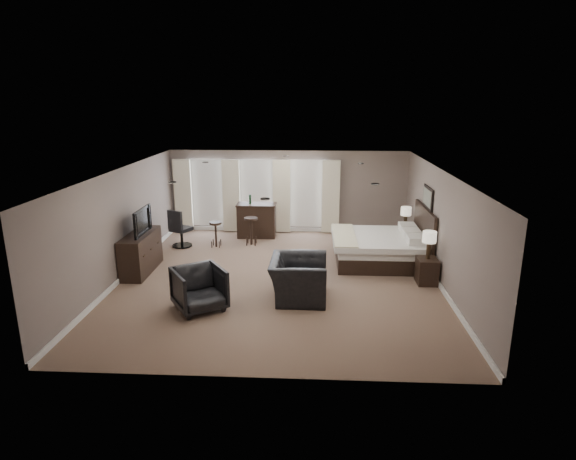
{
  "coord_description": "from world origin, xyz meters",
  "views": [
    {
      "loc": [
        0.8,
        -10.81,
        4.22
      ],
      "look_at": [
        0.2,
        0.4,
        1.1
      ],
      "focal_mm": 30.0,
      "sensor_mm": 36.0,
      "label": 1
    }
  ],
  "objects_px": {
    "nightstand_far": "(404,237)",
    "dresser": "(141,253)",
    "lamp_far": "(406,217)",
    "bar_stool_right": "(251,231)",
    "nightstand_near": "(427,271)",
    "lamp_near": "(429,245)",
    "tv": "(139,231)",
    "armchair_near": "(298,272)",
    "bed": "(381,235)",
    "bar_stool_left": "(216,234)",
    "bar_counter": "(257,220)",
    "desk_chair": "(181,228)",
    "armchair_far": "(199,287)"
  },
  "relations": [
    {
      "from": "bar_counter",
      "to": "bar_stool_left",
      "type": "distance_m",
      "value": 1.54
    },
    {
      "from": "nightstand_far",
      "to": "bar_stool_right",
      "type": "distance_m",
      "value": 4.48
    },
    {
      "from": "armchair_near",
      "to": "bar_stool_right",
      "type": "distance_m",
      "value": 4.11
    },
    {
      "from": "tv",
      "to": "armchair_far",
      "type": "bearing_deg",
      "value": -137.18
    },
    {
      "from": "lamp_near",
      "to": "lamp_far",
      "type": "height_order",
      "value": "lamp_near"
    },
    {
      "from": "lamp_far",
      "to": "desk_chair",
      "type": "height_order",
      "value": "lamp_far"
    },
    {
      "from": "lamp_near",
      "to": "tv",
      "type": "bearing_deg",
      "value": 176.61
    },
    {
      "from": "lamp_far",
      "to": "bar_stool_left",
      "type": "relative_size",
      "value": 0.83
    },
    {
      "from": "bar_stool_right",
      "to": "lamp_near",
      "type": "bearing_deg",
      "value": -32.07
    },
    {
      "from": "bar_stool_left",
      "to": "nightstand_far",
      "type": "bearing_deg",
      "value": 3.73
    },
    {
      "from": "dresser",
      "to": "armchair_near",
      "type": "relative_size",
      "value": 1.23
    },
    {
      "from": "bar_stool_right",
      "to": "nightstand_near",
      "type": "bearing_deg",
      "value": -32.07
    },
    {
      "from": "lamp_far",
      "to": "armchair_near",
      "type": "bearing_deg",
      "value": -127.13
    },
    {
      "from": "nightstand_far",
      "to": "bar_stool_left",
      "type": "relative_size",
      "value": 0.75
    },
    {
      "from": "tv",
      "to": "armchair_far",
      "type": "height_order",
      "value": "tv"
    },
    {
      "from": "bar_stool_left",
      "to": "armchair_near",
      "type": "bearing_deg",
      "value": -54.85
    },
    {
      "from": "lamp_near",
      "to": "bar_stool_left",
      "type": "height_order",
      "value": "lamp_near"
    },
    {
      "from": "lamp_far",
      "to": "bar_stool_right",
      "type": "relative_size",
      "value": 0.75
    },
    {
      "from": "dresser",
      "to": "armchair_near",
      "type": "xyz_separation_m",
      "value": [
        3.96,
        -1.43,
        0.11
      ]
    },
    {
      "from": "bed",
      "to": "nightstand_far",
      "type": "distance_m",
      "value": 1.76
    },
    {
      "from": "nightstand_far",
      "to": "bar_stool_left",
      "type": "xyz_separation_m",
      "value": [
        -5.47,
        -0.36,
        0.09
      ]
    },
    {
      "from": "armchair_far",
      "to": "desk_chair",
      "type": "xyz_separation_m",
      "value": [
        -1.51,
        4.21,
        0.07
      ]
    },
    {
      "from": "armchair_near",
      "to": "lamp_far",
      "type": "bearing_deg",
      "value": -36.17
    },
    {
      "from": "nightstand_near",
      "to": "armchair_far",
      "type": "height_order",
      "value": "armchair_far"
    },
    {
      "from": "dresser",
      "to": "tv",
      "type": "distance_m",
      "value": 0.56
    },
    {
      "from": "nightstand_far",
      "to": "armchair_near",
      "type": "bearing_deg",
      "value": -127.13
    },
    {
      "from": "lamp_far",
      "to": "desk_chair",
      "type": "xyz_separation_m",
      "value": [
        -6.47,
        -0.4,
        -0.3
      ]
    },
    {
      "from": "lamp_near",
      "to": "lamp_far",
      "type": "distance_m",
      "value": 2.9
    },
    {
      "from": "lamp_near",
      "to": "tv",
      "type": "xyz_separation_m",
      "value": [
        -6.92,
        0.41,
        0.12
      ]
    },
    {
      "from": "desk_chair",
      "to": "armchair_far",
      "type": "bearing_deg",
      "value": 136.08
    },
    {
      "from": "dresser",
      "to": "nightstand_near",
      "type": "bearing_deg",
      "value": -3.39
    },
    {
      "from": "bed",
      "to": "lamp_far",
      "type": "bearing_deg",
      "value": 58.46
    },
    {
      "from": "armchair_far",
      "to": "nightstand_far",
      "type": "bearing_deg",
      "value": 9.73
    },
    {
      "from": "nightstand_near",
      "to": "desk_chair",
      "type": "bearing_deg",
      "value": 158.84
    },
    {
      "from": "nightstand_far",
      "to": "armchair_far",
      "type": "height_order",
      "value": "armchair_far"
    },
    {
      "from": "bed",
      "to": "desk_chair",
      "type": "xyz_separation_m",
      "value": [
        -5.58,
        1.05,
        -0.18
      ]
    },
    {
      "from": "nightstand_near",
      "to": "desk_chair",
      "type": "distance_m",
      "value": 6.94
    },
    {
      "from": "lamp_far",
      "to": "desk_chair",
      "type": "distance_m",
      "value": 6.49
    },
    {
      "from": "dresser",
      "to": "tv",
      "type": "bearing_deg",
      "value": -90.0
    },
    {
      "from": "bar_stool_left",
      "to": "desk_chair",
      "type": "distance_m",
      "value": 1.02
    },
    {
      "from": "bar_counter",
      "to": "bed",
      "type": "bearing_deg",
      "value": -31.98
    },
    {
      "from": "armchair_far",
      "to": "nightstand_near",
      "type": "bearing_deg",
      "value": -14.18
    },
    {
      "from": "nightstand_far",
      "to": "dresser",
      "type": "relative_size",
      "value": 0.33
    },
    {
      "from": "nightstand_near",
      "to": "lamp_near",
      "type": "bearing_deg",
      "value": 0.0
    },
    {
      "from": "lamp_near",
      "to": "bar_counter",
      "type": "height_order",
      "value": "lamp_near"
    },
    {
      "from": "armchair_far",
      "to": "bar_counter",
      "type": "distance_m",
      "value": 5.38
    },
    {
      "from": "lamp_far",
      "to": "bar_stool_left",
      "type": "distance_m",
      "value": 5.5
    },
    {
      "from": "bed",
      "to": "lamp_far",
      "type": "height_order",
      "value": "bed"
    },
    {
      "from": "lamp_near",
      "to": "bar_counter",
      "type": "bearing_deg",
      "value": 140.4
    },
    {
      "from": "nightstand_near",
      "to": "lamp_far",
      "type": "xyz_separation_m",
      "value": [
        0.0,
        2.9,
        0.56
      ]
    }
  ]
}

